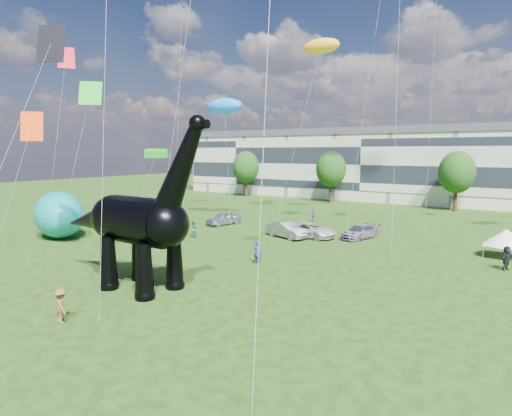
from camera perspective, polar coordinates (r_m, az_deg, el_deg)
The scene contains 15 objects.
ground at distance 25.82m, azimuth -14.70°, elevation -12.66°, with size 220.00×220.00×0.00m, color #16330C.
terrace_row at distance 82.31m, azimuth 15.07°, elevation 5.32°, with size 78.00×11.00×12.00m, color beige.
tree_far_left at distance 84.22m, azimuth -1.36°, elevation 5.82°, with size 5.20×5.20×9.44m.
tree_mid_left at distance 75.35m, azimuth 9.97°, elevation 5.51°, with size 5.20×5.20×9.44m.
tree_mid_right at distance 69.75m, azimuth 25.24°, elevation 4.75°, with size 5.20×5.20×9.44m.
dinosaur_sculpture at distance 28.61m, azimuth -15.98°, elevation -1.93°, with size 13.69×3.82×11.24m.
car_silver at distance 51.95m, azimuth -4.33°, elevation -1.37°, with size 1.86×4.63×1.58m, color silver.
car_grey at distance 44.14m, azimuth 4.10°, elevation -2.94°, with size 1.68×4.82×1.59m, color gray.
car_white at distance 44.59m, azimuth 7.31°, elevation -2.93°, with size 2.51×5.44×1.51m, color silver.
car_dark at distance 44.85m, azimuth 13.68°, elevation -3.10°, with size 1.95×4.79×1.39m, color #595960.
gazebo_near at distance 41.27m, azimuth 30.38°, elevation -3.43°, with size 4.12×4.12×2.42m.
gazebo_left at distance 58.59m, azimuth -15.03°, elevation 0.49°, with size 4.50×4.50×2.68m.
inflatable_teal at distance 48.25m, azimuth -24.77°, elevation -0.81°, with size 7.64×4.78×4.78m, color #0C9291.
visitors at distance 38.40m, azimuth 2.01°, elevation -4.37°, with size 49.76×42.36×1.89m.
kites at distance 54.53m, azimuth 8.20°, elevation 22.44°, with size 62.79×43.14×27.63m.
Camera 1 is at (18.30, -15.94, 8.80)m, focal length 30.00 mm.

